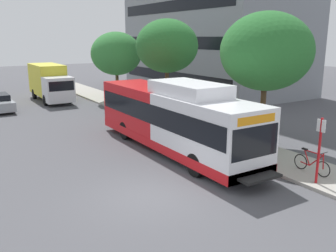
{
  "coord_description": "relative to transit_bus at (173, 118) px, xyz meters",
  "views": [
    {
      "loc": [
        -6.04,
        -10.99,
        5.7
      ],
      "look_at": [
        2.87,
        3.27,
        1.6
      ],
      "focal_mm": 39.24,
      "sensor_mm": 36.0,
      "label": 1
    }
  ],
  "objects": [
    {
      "name": "ground_plane",
      "position": [
        -3.74,
        3.81,
        -1.7
      ],
      "size": [
        120.0,
        120.0,
        0.0
      ],
      "primitive_type": "plane",
      "color": "#4C4C51"
    },
    {
      "name": "sidewalk_curb",
      "position": [
        3.26,
        1.81,
        -1.63
      ],
      "size": [
        3.0,
        56.0,
        0.14
      ],
      "primitive_type": "cube",
      "color": "#A8A399",
      "rests_on": "ground"
    },
    {
      "name": "transit_bus",
      "position": [
        0.0,
        0.0,
        0.0
      ],
      "size": [
        2.58,
        12.25,
        3.65
      ],
      "color": "white",
      "rests_on": "ground"
    },
    {
      "name": "bus_stop_sign_pole",
      "position": [
        2.23,
        -6.87,
        -0.05
      ],
      "size": [
        0.1,
        0.36,
        2.6
      ],
      "color": "red",
      "rests_on": "sidewalk_curb"
    },
    {
      "name": "bicycle_parked",
      "position": [
        3.0,
        -6.07,
        -1.14
      ],
      "size": [
        0.52,
        1.76,
        1.02
      ],
      "color": "black",
      "rests_on": "sidewalk_curb"
    },
    {
      "name": "street_tree_near_stop",
      "position": [
        4.31,
        -1.92,
        3.27
      ],
      "size": [
        4.63,
        4.63,
        6.81
      ],
      "color": "#4C3823",
      "rests_on": "sidewalk_curb"
    },
    {
      "name": "street_tree_mid_block",
      "position": [
        4.07,
        7.14,
        3.36
      ],
      "size": [
        4.38,
        4.38,
        6.8
      ],
      "color": "#4C3823",
      "rests_on": "sidewalk_curb"
    },
    {
      "name": "street_tree_far_block",
      "position": [
        3.9,
        15.4,
        2.53
      ],
      "size": [
        4.48,
        4.48,
        6.01
      ],
      "color": "#4C3823",
      "rests_on": "sidewalk_curb"
    },
    {
      "name": "box_truck_background",
      "position": [
        -1.27,
        18.64,
        0.04
      ],
      "size": [
        2.32,
        7.01,
        3.25
      ],
      "color": "silver",
      "rests_on": "ground"
    },
    {
      "name": "lattice_comm_tower",
      "position": [
        17.52,
        33.39,
        7.34
      ],
      "size": [
        1.1,
        1.1,
        27.32
      ],
      "color": "#B7B7BC",
      "rests_on": "ground"
    }
  ]
}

